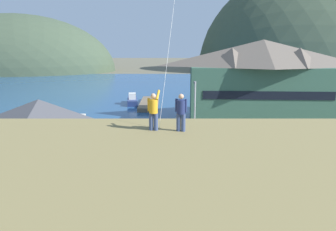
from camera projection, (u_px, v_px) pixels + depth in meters
name	position (u px, v px, depth m)	size (l,w,h in m)	color
ground_plane	(170.00, 189.00, 22.64)	(600.00, 600.00, 0.00)	#66604C
parking_lot_pad	(170.00, 163.00, 27.50)	(40.00, 20.00, 0.10)	slate
bay_water	(169.00, 87.00, 81.17)	(360.00, 84.00, 0.03)	navy
far_hill_west_ridge	(19.00, 71.00, 136.17)	(87.09, 58.33, 49.85)	#3D4C38
far_hill_east_peak	(298.00, 70.00, 140.43)	(92.56, 72.99, 89.36)	#3D4C38
harbor_lodge	(262.00, 78.00, 42.75)	(21.72, 10.20, 11.47)	#38604C
storage_shed_near_lot	(42.00, 130.00, 27.34)	(7.55, 6.23, 5.88)	beige
wharf_dock	(150.00, 104.00, 55.23)	(3.20, 12.59, 0.70)	#70604C
moored_boat_wharfside	(133.00, 100.00, 56.37)	(2.50, 5.92, 2.16)	navy
parked_car_mid_row_center	(285.00, 148.00, 28.44)	(4.32, 2.29, 1.82)	silver
parked_car_front_row_red	(82.00, 176.00, 22.23)	(4.24, 2.13, 1.82)	#9EA3A8
parked_car_lone_by_shed	(207.00, 149.00, 28.14)	(4.25, 2.15, 1.82)	#B28923
parked_car_mid_row_far	(133.00, 151.00, 27.70)	(4.31, 2.27, 1.82)	silver
parking_light_pole	(195.00, 109.00, 32.05)	(0.24, 0.78, 6.78)	#ADADB2
person_kite_flyer	(154.00, 110.00, 13.89)	(0.58, 0.63, 1.86)	#384770
person_companion	(181.00, 111.00, 13.73)	(0.54, 0.40, 1.74)	#384770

